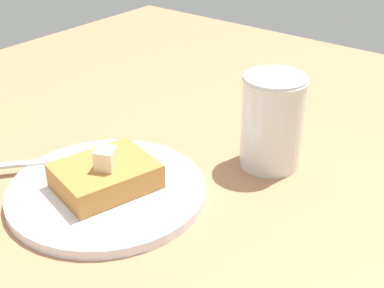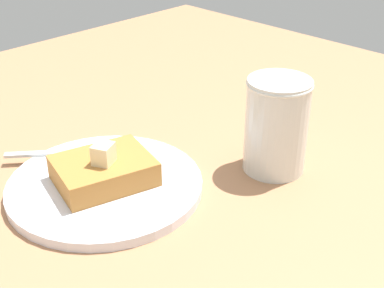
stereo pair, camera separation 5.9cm
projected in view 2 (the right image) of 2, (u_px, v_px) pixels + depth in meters
The scene contains 6 objects.
table_surface at pixel (185, 224), 56.04cm from camera, with size 121.75×121.75×2.65cm, color #A97550.
plate at pixel (105, 185), 59.07cm from camera, with size 21.53×21.53×1.11cm.
toast_slice_center at pixel (104, 171), 58.17cm from camera, with size 7.94×10.16×2.76cm, color #B27534.
butter_pat_primary at pixel (103, 154), 56.43cm from camera, with size 2.19×1.97×2.19cm, color beige.
fork at pixel (81, 152), 64.27cm from camera, with size 11.32×13.23×0.36cm.
syrup_jar at pixel (276, 128), 60.95cm from camera, with size 7.42×7.42×11.18cm.
Camera 2 is at (-32.18, 31.55, 35.70)cm, focal length 50.00 mm.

